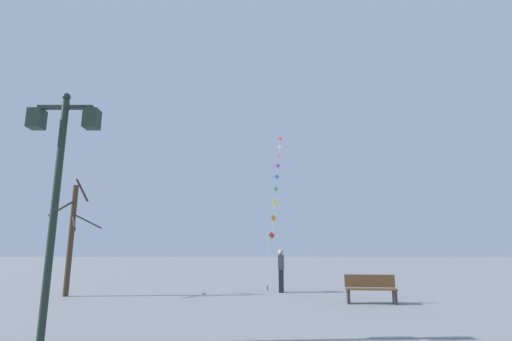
% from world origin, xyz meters
% --- Properties ---
extents(ground_plane, '(160.00, 160.00, 0.00)m').
position_xyz_m(ground_plane, '(0.00, 20.00, 0.00)').
color(ground_plane, gray).
extents(twin_lantern_lamp_post, '(1.41, 0.28, 4.84)m').
position_xyz_m(twin_lantern_lamp_post, '(-3.48, 6.60, 3.36)').
color(twin_lantern_lamp_post, '#1E2D23').
rests_on(twin_lantern_lamp_post, ground_plane).
extents(kite_train, '(1.58, 11.58, 10.36)m').
position_xyz_m(kite_train, '(1.65, 22.41, 5.49)').
color(kite_train, brown).
rests_on(kite_train, ground_plane).
extents(kite_flyer, '(0.25, 0.61, 1.71)m').
position_xyz_m(kite_flyer, '(1.45, 15.35, 0.90)').
color(kite_flyer, '#1E1E2D').
rests_on(kite_flyer, ground_plane).
extents(bare_tree, '(1.31, 1.82, 4.44)m').
position_xyz_m(bare_tree, '(-6.63, 14.00, 2.23)').
color(bare_tree, '#423323').
rests_on(bare_tree, ground_plane).
extents(park_bench, '(1.64, 0.64, 0.89)m').
position_xyz_m(park_bench, '(4.11, 12.03, 0.45)').
color(park_bench, brown).
rests_on(park_bench, ground_plane).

